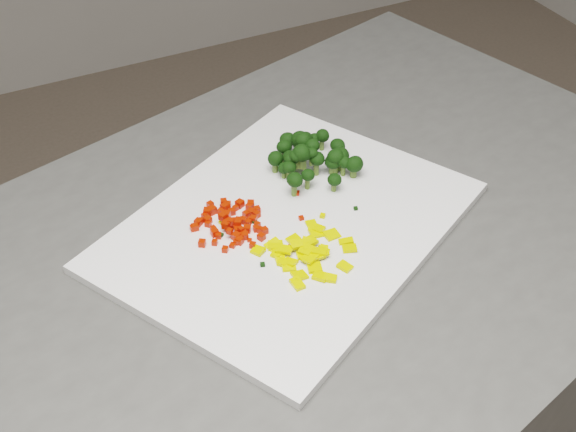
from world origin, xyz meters
name	(u,v)px	position (x,y,z in m)	size (l,w,h in m)	color
cutting_board	(288,226)	(-0.11, -0.06, 0.91)	(0.41, 0.32, 0.01)	white
carrot_pile	(230,219)	(-0.17, -0.04, 0.92)	(0.09, 0.09, 0.03)	red
pepper_pile	(305,248)	(-0.11, -0.12, 0.92)	(0.11, 0.11, 0.01)	yellow
broccoli_pile	(312,157)	(-0.04, 0.01, 0.94)	(0.11, 0.11, 0.05)	black
carrot_cube_0	(241,237)	(-0.17, -0.06, 0.91)	(0.01, 0.01, 0.01)	red
carrot_cube_1	(256,214)	(-0.14, -0.03, 0.91)	(0.01, 0.01, 0.01)	red
carrot_cube_2	(256,229)	(-0.15, -0.06, 0.91)	(0.01, 0.01, 0.01)	red
carrot_cube_3	(236,223)	(-0.16, -0.04, 0.91)	(0.01, 0.01, 0.01)	red
carrot_cube_4	(230,231)	(-0.18, -0.05, 0.92)	(0.01, 0.01, 0.01)	red
carrot_cube_5	(224,207)	(-0.16, 0.00, 0.92)	(0.01, 0.01, 0.01)	red
carrot_cube_6	(257,225)	(-0.14, -0.05, 0.91)	(0.01, 0.01, 0.01)	red
carrot_cube_7	(240,241)	(-0.17, -0.07, 0.92)	(0.01, 0.01, 0.01)	red
carrot_cube_8	(195,227)	(-0.21, -0.02, 0.91)	(0.01, 0.01, 0.01)	red
carrot_cube_9	(236,236)	(-0.17, -0.06, 0.92)	(0.01, 0.01, 0.01)	red
carrot_cube_10	(240,203)	(-0.14, 0.00, 0.91)	(0.01, 0.01, 0.01)	red
carrot_cube_11	(212,210)	(-0.18, 0.00, 0.92)	(0.01, 0.01, 0.01)	red
carrot_cube_12	(241,229)	(-0.16, -0.06, 0.92)	(0.01, 0.01, 0.01)	red
carrot_cube_13	(253,245)	(-0.16, -0.08, 0.91)	(0.01, 0.01, 0.01)	red
carrot_cube_14	(208,220)	(-0.19, -0.02, 0.92)	(0.01, 0.01, 0.01)	red
carrot_cube_15	(238,223)	(-0.16, -0.04, 0.92)	(0.01, 0.01, 0.01)	red
carrot_cube_16	(201,220)	(-0.20, -0.01, 0.91)	(0.01, 0.01, 0.01)	red
carrot_cube_17	(238,220)	(-0.16, -0.04, 0.92)	(0.01, 0.01, 0.01)	red
carrot_cube_18	(232,222)	(-0.17, -0.04, 0.92)	(0.01, 0.01, 0.01)	red
carrot_cube_19	(228,223)	(-0.17, -0.04, 0.92)	(0.01, 0.01, 0.01)	red
carrot_cube_20	(226,225)	(-0.18, -0.04, 0.92)	(0.01, 0.01, 0.01)	red
carrot_cube_21	(250,220)	(-0.15, -0.04, 0.91)	(0.01, 0.01, 0.01)	red
carrot_cube_22	(236,222)	(-0.16, -0.04, 0.92)	(0.01, 0.01, 0.01)	red
carrot_cube_23	(223,217)	(-0.18, -0.03, 0.92)	(0.01, 0.01, 0.01)	red
carrot_cube_24	(205,216)	(-0.19, -0.01, 0.91)	(0.01, 0.01, 0.01)	red
carrot_cube_25	(232,212)	(-0.16, -0.02, 0.91)	(0.01, 0.01, 0.01)	red
carrot_cube_26	(236,242)	(-0.18, -0.07, 0.91)	(0.01, 0.01, 0.01)	red
carrot_cube_27	(221,211)	(-0.17, -0.01, 0.91)	(0.01, 0.01, 0.01)	red
carrot_cube_28	(213,228)	(-0.19, -0.03, 0.91)	(0.01, 0.01, 0.01)	red
carrot_cube_29	(224,202)	(-0.16, 0.01, 0.91)	(0.01, 0.01, 0.01)	red
carrot_cube_30	(248,222)	(-0.15, -0.04, 0.91)	(0.01, 0.01, 0.01)	red
carrot_cube_31	(226,215)	(-0.17, -0.03, 0.92)	(0.01, 0.01, 0.01)	red
carrot_cube_32	(215,242)	(-0.20, -0.06, 0.91)	(0.01, 0.01, 0.01)	red
carrot_cube_33	(260,230)	(-0.14, -0.06, 0.91)	(0.01, 0.01, 0.01)	red
carrot_cube_34	(248,222)	(-0.15, -0.04, 0.91)	(0.01, 0.01, 0.01)	red
carrot_cube_35	(230,223)	(-0.17, -0.03, 0.92)	(0.01, 0.01, 0.01)	red
carrot_cube_36	(208,224)	(-0.19, -0.02, 0.91)	(0.01, 0.01, 0.01)	red
carrot_cube_37	(224,218)	(-0.17, -0.02, 0.92)	(0.01, 0.01, 0.01)	red
carrot_cube_38	(245,236)	(-0.16, -0.06, 0.91)	(0.01, 0.01, 0.01)	red
carrot_cube_39	(218,236)	(-0.19, -0.05, 0.91)	(0.01, 0.01, 0.01)	red
carrot_cube_40	(251,212)	(-0.14, -0.03, 0.91)	(0.01, 0.01, 0.01)	red
carrot_cube_41	(207,212)	(-0.19, 0.00, 0.92)	(0.01, 0.01, 0.01)	red
carrot_cube_42	(215,233)	(-0.19, -0.04, 0.92)	(0.01, 0.01, 0.01)	red
carrot_cube_43	(240,204)	(-0.14, -0.01, 0.92)	(0.01, 0.01, 0.01)	red
carrot_cube_44	(226,207)	(-0.16, 0.00, 0.91)	(0.01, 0.01, 0.01)	red
carrot_cube_45	(255,213)	(-0.14, -0.03, 0.91)	(0.01, 0.01, 0.01)	red
carrot_cube_46	(261,237)	(-0.15, -0.07, 0.91)	(0.01, 0.01, 0.01)	red
carrot_cube_47	(225,249)	(-0.19, -0.07, 0.91)	(0.01, 0.01, 0.01)	red
carrot_cube_48	(246,214)	(-0.15, -0.03, 0.91)	(0.01, 0.01, 0.01)	red
carrot_cube_49	(193,228)	(-0.21, -0.02, 0.91)	(0.01, 0.01, 0.01)	red
carrot_cube_50	(202,243)	(-0.21, -0.05, 0.91)	(0.01, 0.01, 0.01)	red
carrot_cube_51	(233,222)	(-0.17, -0.04, 0.92)	(0.01, 0.01, 0.01)	red
carrot_cube_52	(229,221)	(-0.17, -0.04, 0.92)	(0.01, 0.01, 0.01)	red
carrot_cube_53	(210,204)	(-0.18, 0.01, 0.91)	(0.01, 0.01, 0.01)	red
carrot_cube_54	(228,205)	(-0.16, 0.00, 0.91)	(0.01, 0.01, 0.01)	red
carrot_cube_55	(257,209)	(-0.13, -0.03, 0.91)	(0.01, 0.01, 0.01)	red
carrot_cube_56	(216,233)	(-0.19, -0.04, 0.91)	(0.01, 0.01, 0.01)	red
carrot_cube_57	(251,204)	(-0.13, -0.01, 0.92)	(0.01, 0.01, 0.01)	red
carrot_cube_58	(247,229)	(-0.16, -0.05, 0.92)	(0.01, 0.01, 0.01)	red
carrot_cube_59	(198,222)	(-0.20, -0.02, 0.91)	(0.01, 0.01, 0.01)	red
carrot_cube_60	(226,216)	(-0.17, -0.03, 0.92)	(0.01, 0.01, 0.01)	red
carrot_cube_61	(253,219)	(-0.14, -0.04, 0.91)	(0.01, 0.01, 0.01)	red
carrot_cube_62	(236,208)	(-0.15, -0.01, 0.91)	(0.01, 0.01, 0.01)	red
carrot_cube_63	(243,220)	(-0.15, -0.04, 0.91)	(0.01, 0.01, 0.01)	red
carrot_cube_64	(265,231)	(-0.14, -0.06, 0.91)	(0.01, 0.01, 0.01)	red
carrot_cube_65	(231,222)	(-0.17, -0.04, 0.92)	(0.01, 0.01, 0.01)	red
carrot_cube_66	(243,234)	(-0.16, -0.06, 0.91)	(0.01, 0.01, 0.01)	red
carrot_cube_67	(238,230)	(-0.17, -0.05, 0.92)	(0.01, 0.01, 0.01)	red
carrot_cube_68	(257,214)	(-0.13, -0.03, 0.91)	(0.01, 0.01, 0.01)	red
carrot_cube_69	(250,207)	(-0.14, -0.02, 0.91)	(0.01, 0.01, 0.01)	red
pepper_chunk_0	(280,259)	(-0.14, -0.11, 0.91)	(0.01, 0.02, 0.00)	yellow
pepper_chunk_1	(289,268)	(-0.14, -0.13, 0.91)	(0.02, 0.01, 0.00)	yellow
pepper_chunk_2	(303,249)	(-0.11, -0.11, 0.91)	(0.01, 0.01, 0.00)	yellow
pepper_chunk_3	(296,244)	(-0.12, -0.11, 0.92)	(0.01, 0.01, 0.00)	yellow
pepper_chunk_4	(332,235)	(-0.07, -0.10, 0.91)	(0.02, 0.02, 0.00)	yellow
pepper_chunk_5	(345,267)	(-0.08, -0.16, 0.91)	(0.02, 0.01, 0.00)	yellow
pepper_chunk_6	(283,262)	(-0.14, -0.12, 0.91)	(0.01, 0.01, 0.00)	yellow
pepper_chunk_7	(315,268)	(-0.11, -0.14, 0.91)	(0.02, 0.02, 0.00)	yellow
pepper_chunk_8	(330,278)	(-0.11, -0.17, 0.91)	(0.01, 0.01, 0.00)	yellow
pepper_chunk_9	(350,248)	(-0.06, -0.13, 0.91)	(0.01, 0.02, 0.00)	yellow
pepper_chunk_10	(290,262)	(-0.13, -0.12, 0.91)	(0.01, 0.02, 0.00)	yellow
pepper_chunk_11	(316,233)	(-0.09, -0.09, 0.91)	(0.02, 0.02, 0.00)	yellow
pepper_chunk_12	(320,276)	(-0.12, -0.16, 0.91)	(0.01, 0.02, 0.00)	yellow
pepper_chunk_13	(306,241)	(-0.10, -0.10, 0.92)	(0.01, 0.01, 0.00)	yellow
pepper_chunk_14	(293,239)	(-0.11, -0.09, 0.91)	(0.01, 0.01, 0.00)	yellow
pepper_chunk_15	(323,249)	(-0.09, -0.12, 0.92)	(0.01, 0.01, 0.00)	yellow
pepper_chunk_16	(297,284)	(-0.14, -0.16, 0.91)	(0.02, 0.01, 0.00)	yellow
pepper_chunk_17	(273,245)	(-0.14, -0.09, 0.91)	(0.02, 0.01, 0.00)	yellow
pepper_chunk_18	(305,247)	(-0.11, -0.11, 0.92)	(0.01, 0.01, 0.00)	yellow
pepper_chunk_19	(312,225)	(-0.08, -0.08, 0.91)	(0.02, 0.01, 0.00)	yellow
pepper_chunk_20	(299,275)	(-0.13, -0.15, 0.91)	(0.02, 0.02, 0.00)	yellow
pepper_chunk_21	(317,255)	(-0.10, -0.13, 0.92)	(0.01, 0.01, 0.00)	yellow
pepper_chunk_22	(319,229)	(-0.08, -0.09, 0.91)	(0.01, 0.01, 0.00)	yellow
pepper_chunk_23	(310,258)	(-0.11, -0.13, 0.92)	(0.02, 0.02, 0.00)	yellow
pepper_chunk_24	(304,255)	(-0.12, -0.12, 0.91)	(0.02, 0.01, 0.00)	yellow
pepper_chunk_25	(258,251)	(-0.16, -0.09, 0.91)	(0.01, 0.01, 0.00)	yellow
pepper_chunk_26	(277,253)	(-0.14, -0.10, 0.91)	(0.01, 0.01, 0.00)	yellow
pepper_chunk_27	(310,241)	(-0.10, -0.11, 0.92)	(0.01, 0.02, 0.00)	yellow
pepper_chunk_28	(324,250)	(-0.09, -0.13, 0.92)	(0.02, 0.01, 0.00)	yellow
pepper_chunk_29	(306,250)	(-0.11, -0.12, 0.92)	(0.01, 0.02, 0.00)	yellow
pepper_chunk_30	(319,252)	(-0.10, -0.13, 0.92)	(0.01, 0.02, 0.00)	yellow
pepper_chunk_31	(324,252)	(-0.10, -0.13, 0.92)	(0.01, 0.01, 0.00)	yellow
pepper_chunk_32	(308,248)	(-0.11, -0.11, 0.91)	(0.02, 0.01, 0.00)	yellow
pepper_chunk_33	(300,245)	(-0.11, -0.11, 0.92)	(0.01, 0.02, 0.00)	yellow
pepper_chunk_34	(284,249)	(-0.13, -0.11, 0.92)	(0.02, 0.01, 0.00)	yellow
pepper_chunk_35	(275,245)	(-0.14, -0.09, 0.91)	(0.02, 0.02, 0.00)	yellow
pepper_chunk_36	(346,241)	(-0.06, -0.12, 0.91)	(0.02, 0.01, 0.00)	yellow
broccoli_floret_0	(296,160)	(-0.06, 0.02, 0.94)	(0.02, 0.02, 0.03)	black
broccoli_floret_1	(284,171)	(-0.07, 0.02, 0.92)	(0.02, 0.02, 0.02)	black
broccoli_floret_2	(303,146)	(-0.04, 0.04, 0.94)	(0.03, 0.03, 0.03)	black
broccoli_floret_3	(339,160)	(0.00, 0.01, 0.93)	(0.03, 0.03, 0.03)	black
broccoli_floret_4	(307,180)	(-0.05, -0.01, 0.92)	(0.02, 0.02, 0.03)	black
broccoli_floret_5	(301,157)	(-0.05, 0.02, 0.94)	(0.03, 0.03, 0.03)	black
broccoli_floret_6	(289,171)	(-0.07, 0.02, 0.92)	(0.02, 0.02, 0.03)	black
broccoli_floret_7	(316,164)	(-0.03, 0.01, 0.93)	(0.03, 0.03, 0.03)	black
broccoli_floret_8	(284,152)	(-0.06, 0.05, 0.93)	(0.03, 0.03, 0.03)	black
broccoli_floret_9	(302,156)	(-0.05, 0.02, 0.94)	(0.02, 0.02, 0.02)	black
broccoli_floret_10	(294,185)	(-0.08, -0.02, 0.93)	(0.03, 0.03, 0.03)	black
broccoli_floret_11	(299,145)	(-0.03, 0.06, 0.93)	(0.03, 0.03, 0.03)	black
broccoli_floret_12	(291,164)	(-0.06, 0.02, 0.93)	(0.03, 0.03, 0.03)	black
broccoli_floret_13	(335,162)	(-0.01, 0.00, 0.93)	(0.03, 0.03, 0.03)	black
broccoli_floret_14	(287,144)	(-0.04, 0.07, 0.93)	(0.03, 0.03, 0.03)	black
broccoli_floret_15	(343,167)	(0.00, -0.01, 0.92)	(0.02, 0.02, 0.03)	black
broccoli_floret_16	(289,161)	(-0.06, 0.03, 0.92)	(0.03, 0.03, 0.03)	black
broccoli_floret_17	(275,163)	(-0.08, 0.04, 0.93)	(0.03, 0.03, 0.03)	black
broccoli_floret_18	(337,149)	(0.01, 0.03, 0.92)	(0.03, 0.03, 0.02)	black
broccoli_floret_19	(354,168)	(0.01, -0.02, 0.93)	(0.03, 0.03, 0.03)	black
broccoli_floret_20	(322,140)	(0.00, 0.05, 0.93)	(0.02, 0.02, 0.03)	black
broccoli_floret_21	(332,165)	(-0.01, 0.00, 0.92)	(0.03, 0.03, 0.02)	black
broccoli_floret_22	(311,157)	(-0.04, 0.01, 0.94)	(0.02, 0.02, 0.02)	black
broccoli_floret_23	(312,150)	(-0.03, 0.02, 0.94)	(0.03, 0.03, 0.03)	black
broccoli_floret_24	(334,183)	(-0.03, -0.03, 0.92)	(0.02, 0.02, 0.02)	black
broccoli_floret_25	(304,143)	(-0.02, 0.06, 0.93)	(0.03, 0.03, 0.03)	black
broccoli_floret_26	(314,142)	(-0.01, 0.06, 0.92)	(0.02, 0.02, 0.02)	black
broccoli_floret_27	(304,159)	(-0.05, 0.01, 0.94)	(0.03, 0.03, 0.03)	black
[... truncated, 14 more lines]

